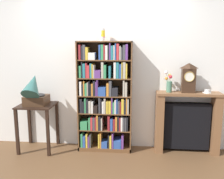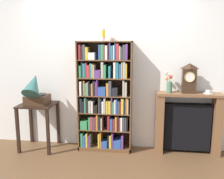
% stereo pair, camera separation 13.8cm
% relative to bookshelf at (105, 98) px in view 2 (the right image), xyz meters
% --- Properties ---
extents(ground_plane, '(7.82, 6.40, 0.02)m').
position_rel_bookshelf_xyz_m(ground_plane, '(0.00, -0.13, -0.88)').
color(ground_plane, brown).
extents(wall_back, '(4.82, 0.08, 2.60)m').
position_rel_bookshelf_xyz_m(wall_back, '(0.11, 0.20, 0.43)').
color(wall_back, silver).
rests_on(wall_back, ground).
extents(bookshelf, '(0.86, 0.30, 1.77)m').
position_rel_bookshelf_xyz_m(bookshelf, '(0.00, 0.00, 0.00)').
color(bookshelf, brown).
rests_on(bookshelf, ground).
extents(cup_stack, '(0.09, 0.09, 0.19)m').
position_rel_bookshelf_xyz_m(cup_stack, '(-0.04, 0.04, 1.00)').
color(cup_stack, white).
rests_on(cup_stack, bookshelf).
extents(side_table_left, '(0.56, 0.53, 0.76)m').
position_rel_bookshelf_xyz_m(side_table_left, '(-1.09, -0.10, -0.29)').
color(side_table_left, black).
rests_on(side_table_left, ground).
extents(gramophone, '(0.35, 0.50, 0.57)m').
position_rel_bookshelf_xyz_m(gramophone, '(-1.09, -0.18, 0.13)').
color(gramophone, '#472D1C').
rests_on(gramophone, side_table_left).
extents(fireplace_mantel, '(0.99, 0.28, 0.98)m').
position_rel_bookshelf_xyz_m(fireplace_mantel, '(1.32, 0.04, -0.38)').
color(fireplace_mantel, brown).
rests_on(fireplace_mantel, ground).
extents(mantel_clock, '(0.21, 0.13, 0.46)m').
position_rel_bookshelf_xyz_m(mantel_clock, '(1.30, 0.02, 0.34)').
color(mantel_clock, '#382316').
rests_on(mantel_clock, fireplace_mantel).
extents(flower_vase, '(0.12, 0.12, 0.34)m').
position_rel_bookshelf_xyz_m(flower_vase, '(1.01, 0.03, 0.25)').
color(flower_vase, '#4C7A60').
rests_on(flower_vase, fireplace_mantel).
extents(teacup_with_saucer, '(0.13, 0.13, 0.05)m').
position_rel_bookshelf_xyz_m(teacup_with_saucer, '(1.59, 0.02, 0.13)').
color(teacup_with_saucer, white).
rests_on(teacup_with_saucer, fireplace_mantel).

